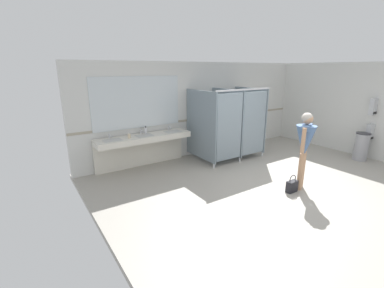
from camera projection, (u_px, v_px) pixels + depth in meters
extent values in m
cube|color=#9E998E|center=(290.00, 190.00, 5.73)|extent=(7.70, 6.86, 0.10)
cube|color=silver|center=(205.00, 108.00, 7.91)|extent=(7.70, 0.12, 2.66)
cube|color=silver|center=(379.00, 112.00, 7.27)|extent=(0.12, 6.86, 2.66)
cube|color=#9E937F|center=(206.00, 118.00, 7.94)|extent=(7.70, 0.01, 0.06)
cube|color=silver|center=(144.00, 138.00, 6.64)|extent=(2.42, 0.57, 0.14)
cube|color=silver|center=(141.00, 152.00, 6.95)|extent=(2.42, 0.08, 0.73)
cube|color=beige|center=(112.00, 142.00, 6.18)|extent=(0.42, 0.31, 0.11)
cylinder|color=silver|center=(109.00, 136.00, 6.33)|extent=(0.04, 0.04, 0.11)
cylinder|color=silver|center=(110.00, 135.00, 6.27)|extent=(0.03, 0.11, 0.03)
sphere|color=silver|center=(112.00, 137.00, 6.38)|extent=(0.04, 0.04, 0.04)
cube|color=beige|center=(145.00, 138.00, 6.61)|extent=(0.42, 0.31, 0.11)
cylinder|color=silver|center=(141.00, 132.00, 6.76)|extent=(0.04, 0.04, 0.11)
cylinder|color=silver|center=(142.00, 130.00, 6.70)|extent=(0.03, 0.11, 0.03)
sphere|color=silver|center=(143.00, 132.00, 6.81)|extent=(0.04, 0.04, 0.04)
cube|color=beige|center=(173.00, 133.00, 7.03)|extent=(0.42, 0.31, 0.11)
cylinder|color=silver|center=(169.00, 128.00, 7.18)|extent=(0.04, 0.04, 0.11)
cylinder|color=silver|center=(170.00, 127.00, 7.13)|extent=(0.03, 0.11, 0.03)
sphere|color=silver|center=(171.00, 129.00, 7.24)|extent=(0.04, 0.04, 0.04)
cube|color=silver|center=(138.00, 102.00, 6.63)|extent=(2.32, 0.02, 1.28)
cube|color=gray|center=(201.00, 125.00, 7.04)|extent=(0.03, 1.33, 1.82)
cylinder|color=silver|center=(214.00, 166.00, 6.82)|extent=(0.05, 0.05, 0.12)
cube|color=gray|center=(226.00, 121.00, 7.52)|extent=(0.03, 1.33, 1.82)
cylinder|color=silver|center=(240.00, 160.00, 7.30)|extent=(0.05, 0.05, 0.12)
cube|color=gray|center=(249.00, 118.00, 7.99)|extent=(0.03, 1.33, 1.82)
cylinder|color=silver|center=(262.00, 154.00, 7.77)|extent=(0.05, 0.05, 0.12)
cube|color=gray|center=(229.00, 127.00, 6.77)|extent=(0.82, 0.03, 1.72)
cube|color=gray|center=(254.00, 123.00, 7.24)|extent=(0.82, 0.03, 1.72)
cube|color=#B7BABF|center=(244.00, 90.00, 6.75)|extent=(1.86, 0.04, 0.04)
cube|color=#B7BABF|center=(374.00, 107.00, 7.24)|extent=(0.31, 0.12, 0.45)
cube|color=black|center=(375.00, 113.00, 7.23)|extent=(0.23, 0.01, 0.06)
cube|color=#B7BABF|center=(371.00, 132.00, 7.40)|extent=(0.32, 0.12, 0.46)
cube|color=black|center=(372.00, 138.00, 7.40)|extent=(0.24, 0.01, 0.06)
cylinder|color=#99999E|center=(361.00, 147.00, 7.38)|extent=(0.36, 0.36, 0.75)
cylinder|color=#333338|center=(364.00, 133.00, 7.27)|extent=(0.36, 0.36, 0.03)
cylinder|color=tan|center=(302.00, 169.00, 5.68)|extent=(0.11, 0.11, 0.80)
cylinder|color=tan|center=(301.00, 172.00, 5.53)|extent=(0.11, 0.11, 0.80)
cone|color=#4C6B99|center=(305.00, 142.00, 5.43)|extent=(0.53, 0.53, 0.69)
cube|color=#4C6B99|center=(307.00, 127.00, 5.34)|extent=(0.46, 0.33, 0.10)
cylinder|color=tan|center=(307.00, 135.00, 5.61)|extent=(0.08, 0.08, 0.51)
cylinder|color=tan|center=(303.00, 141.00, 5.20)|extent=(0.08, 0.08, 0.51)
sphere|color=tan|center=(308.00, 119.00, 5.30)|extent=(0.22, 0.22, 0.22)
sphere|color=#A59E93|center=(307.00, 118.00, 5.30)|extent=(0.22, 0.22, 0.22)
cube|color=black|center=(292.00, 186.00, 5.49)|extent=(0.25, 0.12, 0.24)
torus|color=black|center=(293.00, 179.00, 5.45)|extent=(0.19, 0.02, 0.19)
cylinder|color=white|center=(146.00, 130.00, 6.80)|extent=(0.07, 0.07, 0.15)
cylinder|color=black|center=(146.00, 127.00, 6.77)|extent=(0.03, 0.03, 0.04)
cylinder|color=beige|center=(129.00, 136.00, 6.34)|extent=(0.07, 0.07, 0.11)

